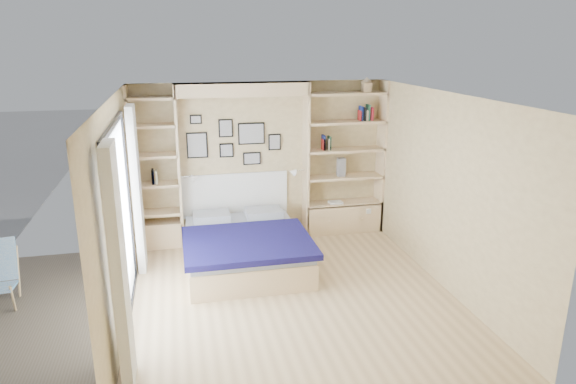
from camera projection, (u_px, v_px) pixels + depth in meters
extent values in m
plane|color=#D5B483|center=(292.00, 296.00, 6.48)|extent=(4.50, 4.50, 0.00)
plane|color=#D3BB86|center=(261.00, 161.00, 8.23)|extent=(4.00, 0.00, 4.00)
plane|color=#D3BB86|center=(357.00, 287.00, 4.02)|extent=(4.00, 0.00, 4.00)
plane|color=#D3BB86|center=(118.00, 214.00, 5.71)|extent=(0.00, 4.50, 4.50)
plane|color=#D3BB86|center=(445.00, 192.00, 6.54)|extent=(0.00, 4.50, 4.50)
plane|color=white|center=(293.00, 97.00, 5.77)|extent=(4.50, 4.50, 0.00)
cube|color=beige|center=(179.00, 167.00, 7.80)|extent=(0.04, 0.35, 2.50)
cube|color=beige|center=(306.00, 161.00, 8.21)|extent=(0.04, 0.35, 2.50)
cube|color=beige|center=(242.00, 89.00, 7.68)|extent=(2.00, 0.35, 0.20)
cube|color=beige|center=(381.00, 157.00, 8.48)|extent=(0.04, 0.35, 2.50)
cube|color=beige|center=(132.00, 170.00, 7.66)|extent=(0.04, 0.35, 2.50)
cube|color=beige|center=(343.00, 217.00, 8.63)|extent=(1.30, 0.35, 0.50)
cube|color=beige|center=(160.00, 234.00, 8.02)|extent=(0.70, 0.35, 0.40)
cube|color=black|center=(112.00, 127.00, 5.44)|extent=(0.04, 2.08, 0.06)
cube|color=black|center=(130.00, 311.00, 6.06)|extent=(0.04, 2.08, 0.06)
cube|color=black|center=(112.00, 264.00, 4.81)|extent=(0.04, 0.06, 2.20)
cube|color=black|center=(129.00, 200.00, 6.71)|extent=(0.04, 0.06, 2.20)
cube|color=silver|center=(121.00, 225.00, 5.75)|extent=(0.01, 2.00, 2.20)
cube|color=white|center=(119.00, 270.00, 4.55)|extent=(0.10, 0.45, 2.30)
cube|color=white|center=(137.00, 190.00, 6.98)|extent=(0.10, 0.45, 2.30)
cube|color=beige|center=(343.00, 203.00, 8.56)|extent=(1.30, 0.35, 0.04)
cube|color=beige|center=(344.00, 177.00, 8.43)|extent=(1.30, 0.35, 0.04)
cube|color=beige|center=(345.00, 150.00, 8.31)|extent=(1.30, 0.35, 0.04)
cube|color=beige|center=(346.00, 122.00, 8.18)|extent=(1.30, 0.35, 0.04)
cube|color=beige|center=(347.00, 94.00, 8.05)|extent=(1.30, 0.35, 0.04)
cube|color=beige|center=(158.00, 213.00, 7.92)|extent=(0.70, 0.35, 0.04)
cube|color=beige|center=(156.00, 185.00, 7.80)|extent=(0.70, 0.35, 0.04)
cube|color=beige|center=(154.00, 156.00, 7.67)|extent=(0.70, 0.35, 0.04)
cube|color=beige|center=(152.00, 126.00, 7.54)|extent=(0.70, 0.35, 0.04)
cube|color=beige|center=(150.00, 98.00, 7.43)|extent=(0.70, 0.35, 0.04)
cube|color=beige|center=(245.00, 253.00, 7.36)|extent=(1.63, 2.03, 0.36)
cube|color=#989DA6|center=(244.00, 238.00, 7.29)|extent=(1.59, 1.99, 0.10)
cube|color=#110E41|center=(248.00, 243.00, 6.95)|extent=(1.73, 1.42, 0.08)
cube|color=#989DA6|center=(211.00, 217.00, 7.85)|extent=(0.56, 0.41, 0.12)
cube|color=#989DA6|center=(264.00, 213.00, 8.01)|extent=(0.56, 0.41, 0.12)
cube|color=white|center=(234.00, 195.00, 8.26)|extent=(1.73, 0.04, 0.70)
cube|color=black|center=(197.00, 145.00, 7.91)|extent=(0.32, 0.02, 0.40)
cube|color=gray|center=(197.00, 145.00, 7.90)|extent=(0.28, 0.01, 0.36)
cube|color=black|center=(226.00, 128.00, 7.94)|extent=(0.22, 0.02, 0.28)
cube|color=gray|center=(226.00, 128.00, 7.93)|extent=(0.18, 0.01, 0.24)
cube|color=black|center=(226.00, 150.00, 8.04)|extent=(0.22, 0.02, 0.22)
cube|color=gray|center=(227.00, 150.00, 8.03)|extent=(0.18, 0.01, 0.18)
cube|color=black|center=(251.00, 134.00, 8.05)|extent=(0.42, 0.02, 0.34)
cube|color=gray|center=(252.00, 134.00, 8.04)|extent=(0.38, 0.01, 0.30)
cube|color=black|center=(252.00, 158.00, 8.16)|extent=(0.28, 0.02, 0.20)
cube|color=gray|center=(252.00, 159.00, 8.15)|extent=(0.24, 0.01, 0.16)
cube|color=black|center=(275.00, 142.00, 8.17)|extent=(0.20, 0.02, 0.26)
cube|color=gray|center=(275.00, 142.00, 8.16)|extent=(0.16, 0.01, 0.22)
cube|color=black|center=(196.00, 119.00, 7.80)|extent=(0.18, 0.02, 0.14)
cube|color=gray|center=(196.00, 120.00, 7.79)|extent=(0.14, 0.01, 0.10)
cylinder|color=silver|center=(189.00, 176.00, 7.79)|extent=(0.20, 0.02, 0.02)
cone|color=white|center=(195.00, 177.00, 7.82)|extent=(0.13, 0.12, 0.15)
cylinder|color=silver|center=(298.00, 170.00, 8.15)|extent=(0.20, 0.02, 0.02)
cone|color=white|center=(292.00, 172.00, 8.14)|extent=(0.13, 0.12, 0.15)
cube|color=#A51E1E|center=(323.00, 144.00, 8.19)|extent=(0.02, 0.15, 0.18)
cube|color=navy|center=(323.00, 142.00, 8.18)|extent=(0.03, 0.15, 0.24)
cube|color=black|center=(324.00, 144.00, 8.19)|extent=(0.03, 0.15, 0.19)
cube|color=#BFB28C|center=(329.00, 144.00, 8.21)|extent=(0.04, 0.15, 0.18)
cube|color=#26593F|center=(329.00, 143.00, 8.21)|extent=(0.03, 0.15, 0.22)
cube|color=#A51E1E|center=(360.00, 116.00, 8.19)|extent=(0.02, 0.15, 0.16)
cube|color=navy|center=(361.00, 113.00, 8.19)|extent=(0.03, 0.15, 0.23)
cube|color=black|center=(364.00, 114.00, 8.20)|extent=(0.03, 0.15, 0.21)
cube|color=#BFB28C|center=(366.00, 115.00, 8.21)|extent=(0.04, 0.15, 0.16)
cube|color=#22583D|center=(368.00, 112.00, 8.21)|extent=(0.03, 0.15, 0.25)
cube|color=#A61829|center=(371.00, 114.00, 8.22)|extent=(0.03, 0.15, 0.21)
cube|color=navy|center=(153.00, 177.00, 7.75)|extent=(0.02, 0.15, 0.20)
cube|color=black|center=(153.00, 177.00, 7.75)|extent=(0.03, 0.15, 0.22)
cube|color=#BFB28C|center=(157.00, 177.00, 7.76)|extent=(0.03, 0.15, 0.21)
cube|color=beige|center=(367.00, 87.00, 8.08)|extent=(0.13, 0.13, 0.15)
cone|color=beige|center=(367.00, 80.00, 8.05)|extent=(0.20, 0.20, 0.08)
cube|color=slate|center=(341.00, 167.00, 8.37)|extent=(0.12, 0.12, 0.30)
cube|color=white|center=(336.00, 202.00, 8.47)|extent=(0.22, 0.16, 0.03)
cylinder|color=tan|center=(13.00, 299.00, 6.01)|extent=(0.05, 0.13, 0.39)
cylinder|color=tan|center=(18.00, 273.00, 6.47)|extent=(0.07, 0.32, 0.63)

